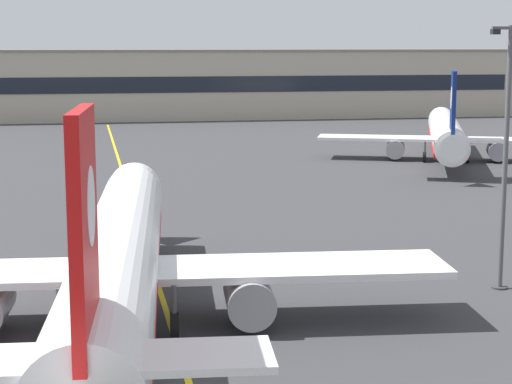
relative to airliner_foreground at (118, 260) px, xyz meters
The scene contains 5 objects.
taxiway_centreline 20.85m from the airliner_foreground, 83.61° to the left, with size 0.30×180.00×0.01m, color yellow.
airliner_foreground is the anchor object (origin of this frame).
airliner_background 68.51m from the airliner_foreground, 54.84° to the left, with size 29.52×37.23×10.86m.
apron_lamp_post 21.79m from the airliner_foreground, ahead, with size 2.24×0.90×14.46m.
terminal_building 121.28m from the airliner_foreground, 86.06° to the left, with size 139.50×12.40×12.49m.
Camera 1 is at (-3.33, -32.02, 13.48)m, focal length 62.67 mm.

